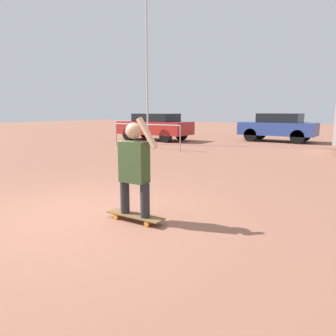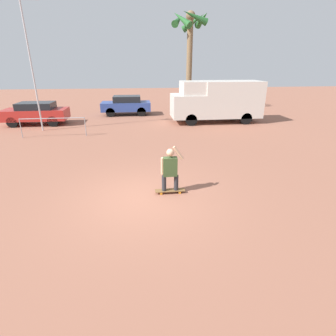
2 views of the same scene
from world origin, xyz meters
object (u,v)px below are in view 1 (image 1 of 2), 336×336
(parked_car_blue, at_px, (278,127))
(skateboard, at_px, (135,216))
(parked_car_red, at_px, (155,126))
(person_skateboarder, at_px, (134,164))
(flagpole, at_px, (148,53))

(parked_car_blue, bearing_deg, skateboard, -82.88)
(skateboard, xyz_separation_m, parked_car_red, (-7.73, 11.25, 0.72))
(person_skateboarder, xyz_separation_m, parked_car_red, (-7.73, 11.25, -0.07))
(parked_car_red, bearing_deg, skateboard, -55.51)
(parked_car_blue, xyz_separation_m, flagpole, (-4.98, -4.89, 3.53))
(parked_car_red, bearing_deg, flagpole, -62.73)
(skateboard, bearing_deg, person_skateboarder, 180.00)
(person_skateboarder, bearing_deg, parked_car_red, 124.49)
(skateboard, distance_m, person_skateboarder, 0.79)
(person_skateboarder, distance_m, flagpole, 12.06)
(flagpole, bearing_deg, skateboard, -54.19)
(person_skateboarder, height_order, flagpole, flagpole)
(parked_car_red, distance_m, flagpole, 4.12)
(skateboard, xyz_separation_m, parked_car_blue, (-1.78, 14.25, 0.72))
(person_skateboarder, bearing_deg, skateboard, -0.00)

